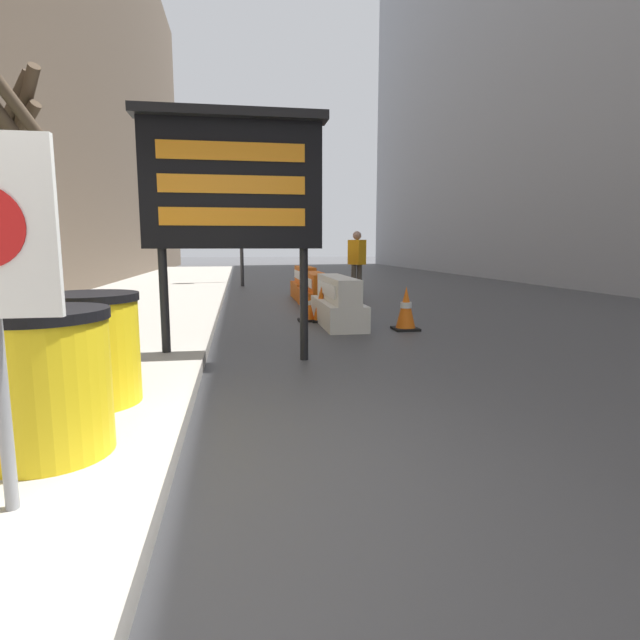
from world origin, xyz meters
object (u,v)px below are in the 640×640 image
object	(u,v)px
traffic_cone_far	(321,304)
barrel_drum_middle	(91,348)
barrel_drum_foreground	(46,382)
traffic_light_near_curb	(240,188)
jersey_barrier_white	(338,303)
jersey_barrier_orange_far	(316,292)
jersey_barrier_orange_near	(305,285)
traffic_cone_mid	(307,306)
pedestrian_worker	(357,258)
traffic_cone_near	(406,309)
message_board	(233,184)

from	to	relation	value
traffic_cone_far	barrel_drum_middle	bearing A→B (deg)	-118.23
barrel_drum_foreground	traffic_light_near_curb	xyz separation A→B (m)	(1.23, 14.23, 2.69)
traffic_light_near_curb	jersey_barrier_white	bearing A→B (deg)	-79.63
barrel_drum_foreground	jersey_barrier_white	world-z (taller)	barrel_drum_foreground
jersey_barrier_orange_far	barrel_drum_foreground	bearing A→B (deg)	-109.44
jersey_barrier_orange_near	traffic_cone_mid	distance (m)	3.99
barrel_drum_foreground	traffic_cone_mid	xyz separation A→B (m)	(2.35, 5.96, -0.30)
jersey_barrier_orange_far	pedestrian_worker	xyz separation A→B (m)	(1.54, 2.56, 0.71)
barrel_drum_foreground	pedestrian_worker	bearing A→B (deg)	67.54
jersey_barrier_orange_near	jersey_barrier_orange_far	bearing A→B (deg)	-90.00
barrel_drum_middle	traffic_cone_near	bearing A→B (deg)	44.27
jersey_barrier_orange_far	traffic_cone_near	distance (m)	3.42
jersey_barrier_white	barrel_drum_foreground	bearing A→B (deg)	-117.21
jersey_barrier_orange_near	traffic_cone_far	xyz separation A→B (m)	(-0.23, -4.06, -0.05)
barrel_drum_middle	traffic_light_near_curb	size ratio (longest dim) A/B	0.19
traffic_cone_mid	traffic_light_near_curb	size ratio (longest dim) A/B	0.13
jersey_barrier_orange_near	traffic_cone_far	size ratio (longest dim) A/B	2.52
jersey_barrier_orange_near	traffic_light_near_curb	world-z (taller)	traffic_light_near_curb
jersey_barrier_orange_near	traffic_cone_near	distance (m)	5.28
barrel_drum_foreground	traffic_cone_near	distance (m)	6.08
message_board	pedestrian_worker	xyz separation A→B (m)	(3.29, 7.73, -1.02)
traffic_cone_near	traffic_cone_far	world-z (taller)	traffic_cone_near
barrel_drum_foreground	pedestrian_worker	distance (m)	11.44
barrel_drum_middle	jersey_barrier_orange_far	xyz separation A→B (m)	(2.84, 7.01, -0.24)
barrel_drum_foreground	traffic_cone_mid	size ratio (longest dim) A/B	1.48
barrel_drum_foreground	traffic_light_near_curb	world-z (taller)	traffic_light_near_curb
traffic_light_near_curb	pedestrian_worker	xyz separation A→B (m)	(3.14, -3.66, -2.23)
pedestrian_worker	traffic_cone_near	bearing A→B (deg)	-33.43
traffic_cone_mid	pedestrian_worker	xyz separation A→B (m)	(2.02, 4.61, 0.76)
jersey_barrier_white	pedestrian_worker	bearing A→B (deg)	73.08
traffic_cone_mid	barrel_drum_foreground	bearing A→B (deg)	-111.52
barrel_drum_middle	jersey_barrier_orange_near	bearing A→B (deg)	72.32
barrel_drum_foreground	traffic_cone_mid	distance (m)	6.41
jersey_barrier_white	jersey_barrier_orange_near	xyz separation A→B (m)	(0.00, 4.42, -0.00)
traffic_cone_far	pedestrian_worker	xyz separation A→B (m)	(1.77, 4.71, 0.73)
jersey_barrier_orange_near	traffic_light_near_curb	xyz separation A→B (m)	(-1.60, 4.31, 2.91)
message_board	traffic_cone_near	distance (m)	3.74
barrel_drum_foreground	traffic_light_near_curb	bearing A→B (deg)	85.07
traffic_cone_near	traffic_light_near_curb	world-z (taller)	traffic_light_near_curb
message_board	jersey_barrier_orange_near	distance (m)	7.48
pedestrian_worker	jersey_barrier_white	bearing A→B (deg)	-44.96
barrel_drum_middle	jersey_barrier_white	bearing A→B (deg)	57.71
barrel_drum_foreground	jersey_barrier_white	size ratio (longest dim) A/B	0.41
traffic_cone_far	traffic_light_near_curb	bearing A→B (deg)	99.27
barrel_drum_middle	message_board	world-z (taller)	message_board
jersey_barrier_orange_near	traffic_cone_far	distance (m)	4.07
message_board	pedestrian_worker	world-z (taller)	message_board
jersey_barrier_orange_near	traffic_cone_near	bearing A→B (deg)	-79.16
barrel_drum_foreground	traffic_cone_far	world-z (taller)	barrel_drum_foreground
jersey_barrier_white	traffic_cone_far	size ratio (longest dim) A/B	3.22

